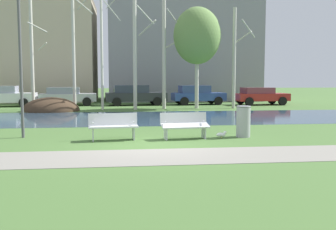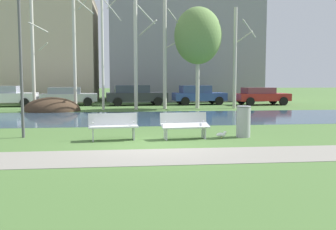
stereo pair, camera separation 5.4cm
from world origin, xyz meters
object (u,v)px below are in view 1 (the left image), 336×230
trash_bin (243,121)px  parked_wagon_fourth_blue (197,95)px  bench_right (185,125)px  parked_suv_fifth_red (260,96)px  parked_van_nearest_white (3,96)px  parked_hatch_third_dark (134,95)px  seagull (222,134)px  streetlamp (20,37)px  parked_sedan_second_silver (67,96)px  bench_left (113,126)px

trash_bin → parked_wagon_fourth_blue: bearing=84.4°
bench_right → parked_wagon_fourth_blue: size_ratio=0.40×
trash_bin → parked_suv_fifth_red: (6.34, 15.62, 0.16)m
parked_van_nearest_white → parked_hatch_third_dark: size_ratio=0.97×
seagull → trash_bin: bearing=14.8°
bench_right → streetlamp: (-5.44, 0.90, 2.91)m
streetlamp → parked_wagon_fourth_blue: (9.14, 15.86, -2.61)m
seagull → parked_sedan_second_silver: (-7.41, 16.88, 0.60)m
parked_sedan_second_silver → parked_wagon_fourth_blue: bearing=-0.4°
seagull → parked_van_nearest_white: 20.19m
parked_sedan_second_silver → trash_bin: bearing=-63.7°
parked_hatch_third_dark → parked_wagon_fourth_blue: bearing=1.6°
bench_left → parked_suv_fifth_red: size_ratio=0.40×
parked_suv_fifth_red → seagull: bearing=-114.3°
trash_bin → parked_hatch_third_dark: parked_hatch_third_dark is taller
parked_van_nearest_white → parked_sedan_second_silver: 4.46m
parked_hatch_third_dark → parked_suv_fifth_red: bearing=-4.9°
parked_hatch_third_dark → parked_wagon_fourth_blue: 4.85m
parked_sedan_second_silver → parked_wagon_fourth_blue: parked_wagon_fourth_blue is taller
bench_right → trash_bin: bearing=4.7°
trash_bin → seagull: trash_bin is taller
streetlamp → parked_van_nearest_white: (-5.15, 15.40, -2.60)m
trash_bin → parked_suv_fifth_red: parked_suv_fifth_red is taller
bench_left → parked_suv_fifth_red: (10.78, 15.79, 0.24)m
bench_left → bench_right: size_ratio=1.00×
seagull → parked_sedan_second_silver: parked_sedan_second_silver is taller
seagull → parked_suv_fifth_red: (7.16, 15.84, 0.59)m
seagull → parked_suv_fifth_red: size_ratio=0.09×
bench_left → parked_hatch_third_dark: bearing=85.8°
bench_left → streetlamp: streetlamp is taller
bench_left → parked_wagon_fourth_blue: 17.82m
parked_hatch_third_dark → parked_sedan_second_silver: bearing=177.5°
streetlamp → trash_bin: bearing=-5.5°
trash_bin → parked_van_nearest_white: bearing=128.1°
seagull → streetlamp: size_ratio=0.08×
parked_hatch_third_dark → parked_suv_fifth_red: (9.56, -0.82, -0.08)m
streetlamp → parked_suv_fifth_red: bearing=47.1°
parked_hatch_third_dark → parked_suv_fifth_red: size_ratio=1.12×
streetlamp → parked_sedan_second_silver: 16.17m
trash_bin → parked_hatch_third_dark: size_ratio=0.23×
bench_right → parked_van_nearest_white: bearing=123.0°
bench_right → streetlamp: bearing=170.7°
streetlamp → parked_hatch_third_dark: size_ratio=1.08×
bench_left → seagull: 3.63m
seagull → parked_van_nearest_white: (-11.84, 16.34, 0.65)m
bench_right → seagull: bench_right is taller
trash_bin → parked_wagon_fourth_blue: parked_wagon_fourth_blue is taller
bench_left → seagull: bearing=-0.7°
bench_right → streetlamp: size_ratio=0.33×
bench_right → parked_hatch_third_dark: bearing=93.9°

